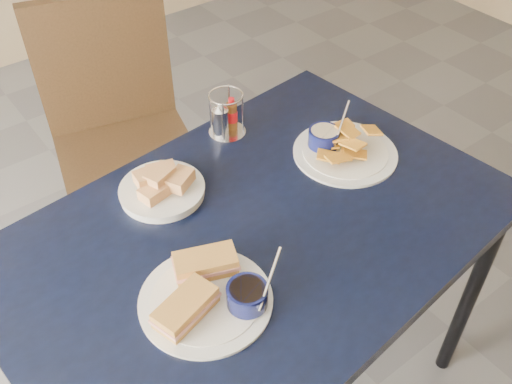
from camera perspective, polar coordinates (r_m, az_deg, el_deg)
ground at (r=2.03m, az=-2.37°, el=-18.23°), size 6.00×6.00×0.00m
dining_table at (r=1.46m, az=0.02°, el=-5.16°), size 1.35×0.97×0.75m
chair_far at (r=2.12m, az=-14.20°, el=6.75°), size 0.57×0.56×1.00m
sandwich_plate at (r=1.26m, az=-4.73°, el=-9.95°), size 0.31×0.29×0.12m
plantain_plate at (r=1.64m, az=8.27°, el=4.50°), size 0.30×0.30×0.12m
bread_basket at (r=1.50m, az=-9.40°, el=0.54°), size 0.22×0.22×0.08m
condiment_caddy at (r=1.67m, az=-3.11°, el=7.44°), size 0.11×0.11×0.14m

